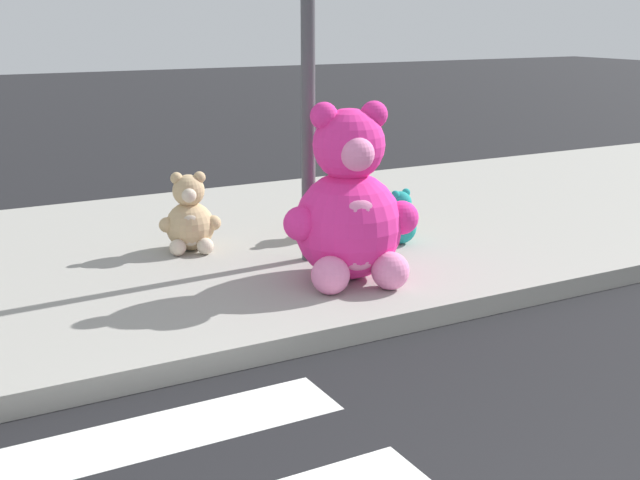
% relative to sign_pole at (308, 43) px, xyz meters
% --- Properties ---
extents(sidewalk, '(28.00, 4.40, 0.15)m').
position_rel_sign_pole_xyz_m(sidewalk, '(-1.00, 0.80, -1.77)').
color(sidewalk, '#9E9B93').
rests_on(sidewalk, ground_plane).
extents(sign_pole, '(0.56, 0.11, 3.20)m').
position_rel_sign_pole_xyz_m(sign_pole, '(0.00, 0.00, 0.00)').
color(sign_pole, '#4C4C51').
rests_on(sign_pole, sidewalk).
extents(plush_pink_large, '(0.99, 0.93, 1.31)m').
position_rel_sign_pole_xyz_m(plush_pink_large, '(0.03, -0.59, -1.17)').
color(plush_pink_large, '#F22D93').
rests_on(plush_pink_large, sidewalk).
extents(plush_yellow, '(0.43, 0.44, 0.62)m').
position_rel_sign_pole_xyz_m(plush_yellow, '(0.63, 0.59, -1.45)').
color(plush_yellow, yellow).
rests_on(plush_yellow, sidewalk).
extents(plush_teal, '(0.36, 0.33, 0.47)m').
position_rel_sign_pole_xyz_m(plush_teal, '(0.91, 0.06, -1.51)').
color(plush_teal, teal).
rests_on(plush_teal, sidewalk).
extents(plush_tan, '(0.49, 0.47, 0.66)m').
position_rel_sign_pole_xyz_m(plush_tan, '(-0.74, 0.71, -1.43)').
color(plush_tan, tan).
rests_on(plush_tan, sidewalk).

